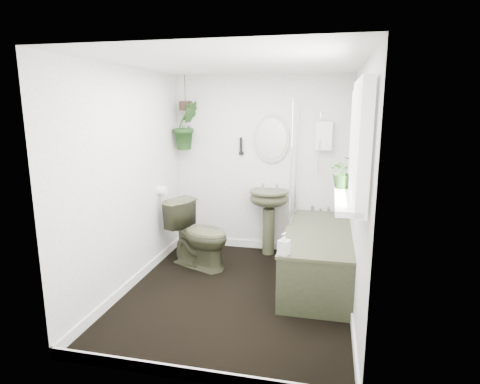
# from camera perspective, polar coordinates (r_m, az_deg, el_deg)

# --- Properties ---
(floor) EXTENTS (2.30, 2.80, 0.02)m
(floor) POSITION_cam_1_polar(r_m,az_deg,el_deg) (4.32, -0.45, -14.32)
(floor) COLOR black
(floor) RESTS_ON ground
(ceiling) EXTENTS (2.30, 2.80, 0.02)m
(ceiling) POSITION_cam_1_polar(r_m,az_deg,el_deg) (3.88, -0.51, 18.02)
(ceiling) COLOR white
(ceiling) RESTS_ON ground
(wall_back) EXTENTS (2.30, 0.02, 2.30)m
(wall_back) POSITION_cam_1_polar(r_m,az_deg,el_deg) (5.30, 2.99, 3.87)
(wall_back) COLOR white
(wall_back) RESTS_ON ground
(wall_front) EXTENTS (2.30, 0.02, 2.30)m
(wall_front) POSITION_cam_1_polar(r_m,az_deg,el_deg) (2.62, -7.50, -4.90)
(wall_front) COLOR white
(wall_front) RESTS_ON ground
(wall_left) EXTENTS (0.02, 2.80, 2.30)m
(wall_left) POSITION_cam_1_polar(r_m,az_deg,el_deg) (4.34, -15.56, 1.59)
(wall_left) COLOR white
(wall_left) RESTS_ON ground
(wall_right) EXTENTS (0.02, 2.80, 2.30)m
(wall_right) POSITION_cam_1_polar(r_m,az_deg,el_deg) (3.85, 16.60, 0.20)
(wall_right) COLOR white
(wall_right) RESTS_ON ground
(skirting) EXTENTS (2.30, 2.80, 0.10)m
(skirting) POSITION_cam_1_polar(r_m,az_deg,el_deg) (4.29, -0.45, -13.60)
(skirting) COLOR white
(skirting) RESTS_ON floor
(bathtub) EXTENTS (0.72, 1.72, 0.58)m
(bathtub) POSITION_cam_1_polar(r_m,az_deg,el_deg) (4.56, 10.97, -8.93)
(bathtub) COLOR #3B3D28
(bathtub) RESTS_ON floor
(bath_screen) EXTENTS (0.04, 0.72, 1.40)m
(bath_screen) POSITION_cam_1_polar(r_m,az_deg,el_deg) (4.81, 7.70, 4.49)
(bath_screen) COLOR silver
(bath_screen) RESTS_ON bathtub
(shower_box) EXTENTS (0.20, 0.10, 0.35)m
(shower_box) POSITION_cam_1_polar(r_m,az_deg,el_deg) (5.11, 11.85, 7.83)
(shower_box) COLOR white
(shower_box) RESTS_ON wall_back
(oval_mirror) EXTENTS (0.46, 0.03, 0.62)m
(oval_mirror) POSITION_cam_1_polar(r_m,az_deg,el_deg) (5.20, 4.52, 7.57)
(oval_mirror) COLOR #B4A790
(oval_mirror) RESTS_ON wall_back
(wall_sconce) EXTENTS (0.04, 0.04, 0.22)m
(wall_sconce) POSITION_cam_1_polar(r_m,az_deg,el_deg) (5.27, 0.15, 6.57)
(wall_sconce) COLOR black
(wall_sconce) RESTS_ON wall_back
(toilet_roll_holder) EXTENTS (0.11, 0.11, 0.11)m
(toilet_roll_holder) POSITION_cam_1_polar(r_m,az_deg,el_deg) (4.98, -11.03, 0.20)
(toilet_roll_holder) COLOR white
(toilet_roll_holder) RESTS_ON wall_left
(window_recess) EXTENTS (0.08, 1.00, 0.90)m
(window_recess) POSITION_cam_1_polar(r_m,az_deg,el_deg) (3.08, 16.68, 6.73)
(window_recess) COLOR white
(window_recess) RESTS_ON wall_right
(window_sill) EXTENTS (0.18, 1.00, 0.04)m
(window_sill) POSITION_cam_1_polar(r_m,az_deg,el_deg) (3.14, 14.94, -0.85)
(window_sill) COLOR white
(window_sill) RESTS_ON wall_right
(window_blinds) EXTENTS (0.01, 0.86, 0.76)m
(window_blinds) POSITION_cam_1_polar(r_m,az_deg,el_deg) (3.08, 15.84, 6.78)
(window_blinds) COLOR white
(window_blinds) RESTS_ON wall_right
(toilet) EXTENTS (0.90, 0.72, 0.80)m
(toilet) POSITION_cam_1_polar(r_m,az_deg,el_deg) (4.87, -5.85, -5.99)
(toilet) COLOR #3B3D28
(toilet) RESTS_ON floor
(pedestal_sink) EXTENTS (0.53, 0.46, 0.86)m
(pedestal_sink) POSITION_cam_1_polar(r_m,az_deg,el_deg) (5.25, 4.09, -4.30)
(pedestal_sink) COLOR #3B3D28
(pedestal_sink) RESTS_ON floor
(sill_plant) EXTENTS (0.28, 0.26, 0.27)m
(sill_plant) POSITION_cam_1_polar(r_m,az_deg,el_deg) (3.40, 14.52, 2.81)
(sill_plant) COLOR black
(sill_plant) RESTS_ON window_sill
(hanging_plant) EXTENTS (0.44, 0.44, 0.62)m
(hanging_plant) POSITION_cam_1_polar(r_m,az_deg,el_deg) (5.35, -7.69, 9.35)
(hanging_plant) COLOR black
(hanging_plant) RESTS_ON ceiling
(soap_bottle) EXTENTS (0.12, 0.12, 0.21)m
(soap_bottle) POSITION_cam_1_polar(r_m,az_deg,el_deg) (3.70, 6.28, -7.33)
(soap_bottle) COLOR black
(soap_bottle) RESTS_ON bathtub
(hanging_pot) EXTENTS (0.16, 0.16, 0.12)m
(hanging_pot) POSITION_cam_1_polar(r_m,az_deg,el_deg) (5.34, -7.77, 12.05)
(hanging_pot) COLOR #2F1E17
(hanging_pot) RESTS_ON ceiling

